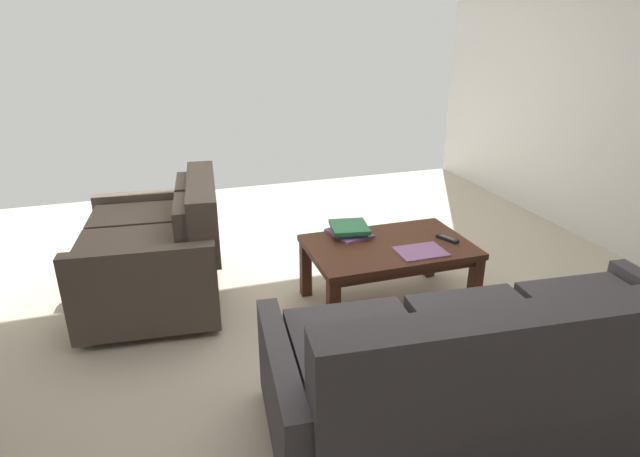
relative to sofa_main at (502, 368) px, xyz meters
name	(u,v)px	position (x,y,z in m)	size (l,w,h in m)	color
ground_plane	(323,319)	(0.46, -1.17, -0.35)	(5.37, 5.97, 0.01)	beige
sofa_main	(502,368)	(0.00, 0.00, 0.00)	(2.15, 1.05, 0.83)	black
loveseat_near	(159,250)	(1.43, -1.77, 0.01)	(0.98, 1.24, 0.84)	black
coffee_table	(388,253)	(0.00, -1.22, 0.03)	(1.06, 0.67, 0.45)	#4C2819
book_stack	(350,230)	(0.18, -1.45, 0.13)	(0.29, 0.33, 0.07)	#996699
tv_remote	(447,239)	(-0.40, -1.16, 0.11)	(0.10, 0.16, 0.02)	black
loose_magazine	(421,251)	(-0.14, -1.04, 0.10)	(0.23, 0.30, 0.01)	#996699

